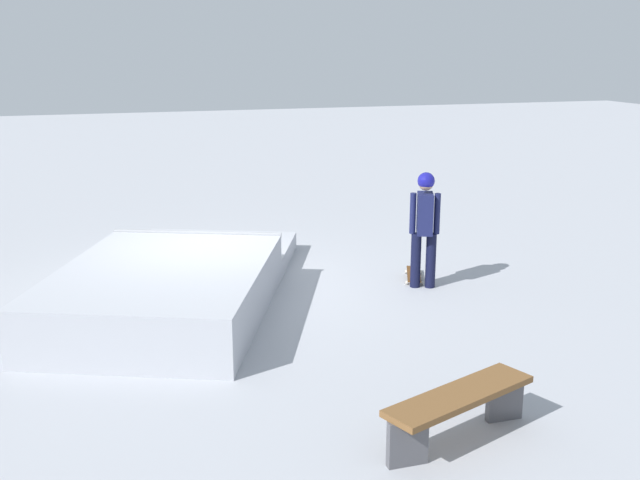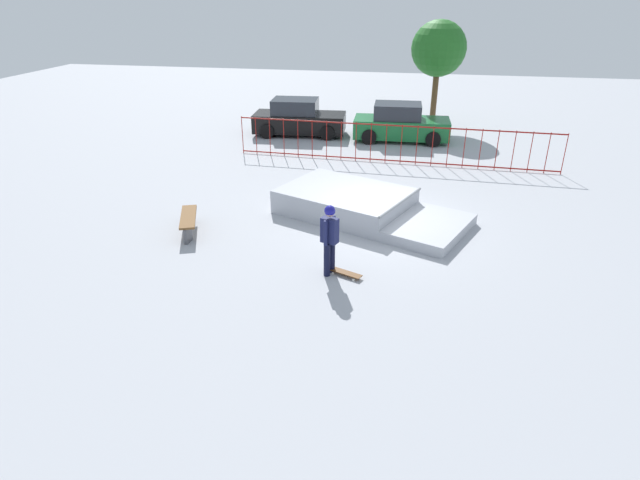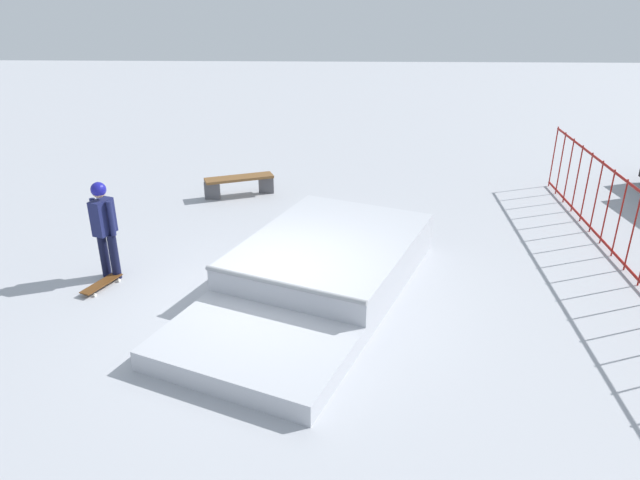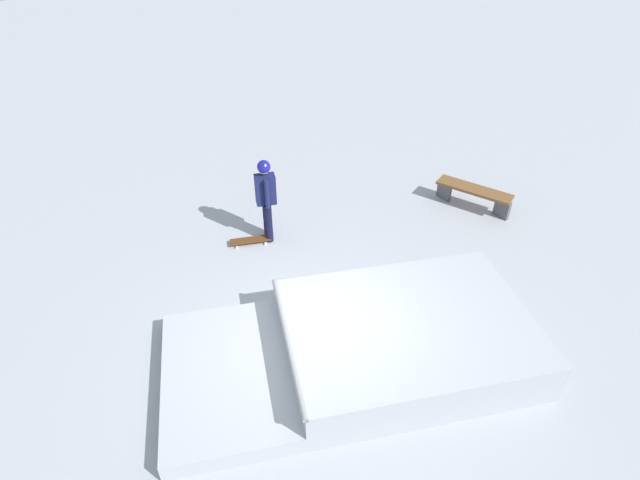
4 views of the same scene
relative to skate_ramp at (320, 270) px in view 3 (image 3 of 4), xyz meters
The scene contains 5 objects.
ground_plane 0.98m from the skate_ramp, 45.43° to the right, with size 60.00×60.00×0.00m, color #A8AAB2.
skate_ramp is the anchor object (origin of this frame).
skater 3.69m from the skate_ramp, 94.06° to the right, with size 0.43×0.42×1.73m.
skateboard 3.66m from the skate_ramp, 87.85° to the right, with size 0.82×0.49×0.09m.
park_bench 4.89m from the skate_ramp, 155.31° to the right, with size 0.95×1.64×0.48m.
Camera 3 is at (7.97, 0.93, 4.73)m, focal length 32.75 mm.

